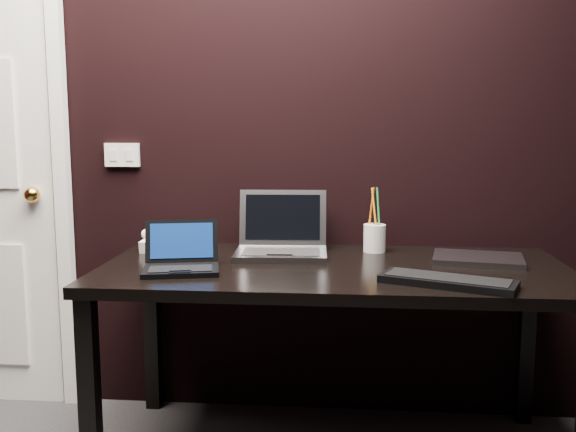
# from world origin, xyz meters

# --- Properties ---
(wall_back) EXTENTS (4.00, 0.00, 4.00)m
(wall_back) POSITION_xyz_m (0.00, 1.80, 1.30)
(wall_back) COLOR black
(wall_back) RESTS_ON ground
(wall_switch) EXTENTS (0.15, 0.02, 0.10)m
(wall_switch) POSITION_xyz_m (-0.62, 1.79, 1.12)
(wall_switch) COLOR silver
(wall_switch) RESTS_ON wall_back
(desk) EXTENTS (1.70, 0.80, 0.74)m
(desk) POSITION_xyz_m (0.30, 1.40, 0.66)
(desk) COLOR black
(desk) RESTS_ON ground
(netbook) EXTENTS (0.30, 0.28, 0.17)m
(netbook) POSITION_xyz_m (-0.24, 1.27, 0.77)
(netbook) COLOR black
(netbook) RESTS_ON desk
(silver_laptop) EXTENTS (0.37, 0.34, 0.24)m
(silver_laptop) POSITION_xyz_m (0.09, 1.57, 0.79)
(silver_laptop) COLOR gray
(silver_laptop) RESTS_ON desk
(ext_keyboard) EXTENTS (0.45, 0.29, 0.03)m
(ext_keyboard) POSITION_xyz_m (0.67, 1.14, 0.75)
(ext_keyboard) COLOR black
(ext_keyboard) RESTS_ON desk
(closed_laptop) EXTENTS (0.36, 0.29, 0.02)m
(closed_laptop) POSITION_xyz_m (0.84, 1.51, 0.75)
(closed_laptop) COLOR #9D9DA2
(closed_laptop) RESTS_ON desk
(desk_phone) EXTENTS (0.20, 0.17, 0.10)m
(desk_phone) POSITION_xyz_m (-0.39, 1.60, 0.78)
(desk_phone) COLOR white
(desk_phone) RESTS_ON desk
(mobile_phone) EXTENTS (0.07, 0.07, 0.10)m
(mobile_phone) POSITION_xyz_m (-0.32, 1.42, 0.78)
(mobile_phone) COLOR black
(mobile_phone) RESTS_ON desk
(pen_cup) EXTENTS (0.10, 0.10, 0.26)m
(pen_cup) POSITION_xyz_m (0.46, 1.67, 0.80)
(pen_cup) COLOR silver
(pen_cup) RESTS_ON desk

